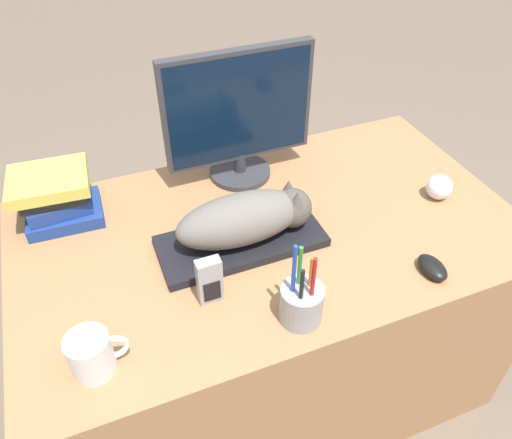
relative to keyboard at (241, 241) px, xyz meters
name	(u,v)px	position (x,y,z in m)	size (l,w,h in m)	color
desk	(268,313)	(0.09, 0.03, -0.37)	(1.35, 0.77, 0.72)	#9E7047
keyboard	(241,241)	(0.00, 0.00, 0.00)	(0.42, 0.18, 0.02)	black
cat	(249,217)	(0.02, 0.00, 0.08)	(0.36, 0.14, 0.13)	#66605B
monitor	(239,114)	(0.11, 0.29, 0.20)	(0.43, 0.18, 0.39)	#333338
computer_mouse	(432,267)	(0.40, -0.26, 0.00)	(0.06, 0.09, 0.03)	black
coffee_mug	(92,354)	(-0.40, -0.23, 0.04)	(0.12, 0.09, 0.10)	silver
pen_cup	(301,302)	(0.04, -0.27, 0.04)	(0.10, 0.10, 0.22)	#939399
baseball	(439,187)	(0.59, -0.02, 0.02)	(0.07, 0.07, 0.07)	silver
phone	(210,281)	(-0.13, -0.14, 0.05)	(0.06, 0.03, 0.12)	#99999E
book_stack	(56,197)	(-0.42, 0.28, 0.06)	(0.22, 0.18, 0.14)	navy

